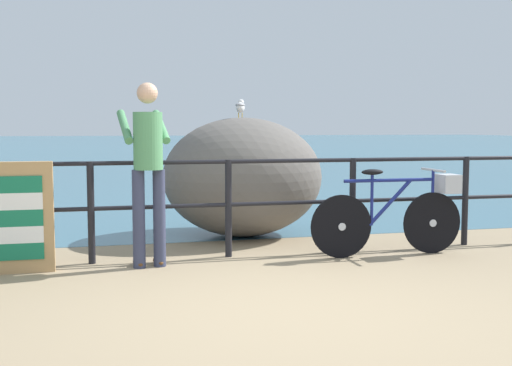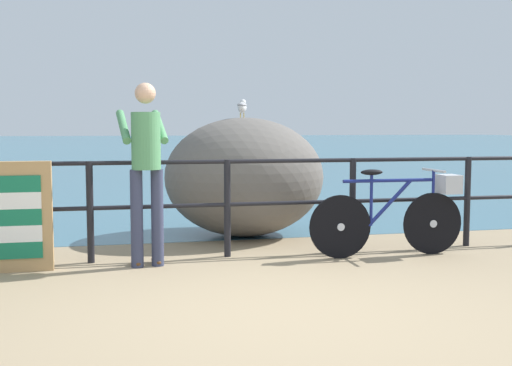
# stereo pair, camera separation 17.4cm
# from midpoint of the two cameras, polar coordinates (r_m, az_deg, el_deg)

# --- Properties ---
(ground_plane) EXTENTS (120.00, 120.00, 0.10)m
(ground_plane) POSITION_cam_midpoint_polar(r_m,az_deg,el_deg) (24.59, -11.22, 1.65)
(ground_plane) COLOR #937F60
(sea_surface) EXTENTS (120.00, 90.00, 0.01)m
(sea_surface) POSITION_cam_midpoint_polar(r_m,az_deg,el_deg) (52.50, -12.82, 3.43)
(sea_surface) COLOR #38667A
(sea_surface) RESTS_ON ground_plane
(promenade_railing) EXTENTS (8.41, 0.07, 1.02)m
(promenade_railing) POSITION_cam_midpoint_polar(r_m,az_deg,el_deg) (6.69, -3.22, -1.19)
(promenade_railing) COLOR black
(promenade_railing) RESTS_ON ground_plane
(bicycle) EXTENTS (1.70, 0.48, 0.92)m
(bicycle) POSITION_cam_midpoint_polar(r_m,az_deg,el_deg) (6.95, 12.04, -2.50)
(bicycle) COLOR black
(bicycle) RESTS_ON ground_plane
(person_at_railing) EXTENTS (0.50, 0.66, 1.78)m
(person_at_railing) POSITION_cam_midpoint_polar(r_m,az_deg,el_deg) (6.27, -10.38, 1.58)
(person_at_railing) COLOR #333851
(person_at_railing) RESTS_ON ground_plane
(folded_deckchair_stack) EXTENTS (0.84, 0.10, 1.04)m
(folded_deckchair_stack) POSITION_cam_midpoint_polar(r_m,az_deg,el_deg) (6.39, -22.05, -2.91)
(folded_deckchair_stack) COLOR tan
(folded_deckchair_stack) RESTS_ON ground_plane
(breakwater_boulder_main) EXTENTS (1.98, 1.86, 1.47)m
(breakwater_boulder_main) POSITION_cam_midpoint_polar(r_m,az_deg,el_deg) (7.98, -1.83, 0.54)
(breakwater_boulder_main) COLOR #605B56
(breakwater_boulder_main) RESTS_ON ground
(seagull) EXTENTS (0.19, 0.34, 0.23)m
(seagull) POSITION_cam_midpoint_polar(r_m,az_deg,el_deg) (8.06, -2.03, 6.82)
(seagull) COLOR gold
(seagull) RESTS_ON breakwater_boulder_main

